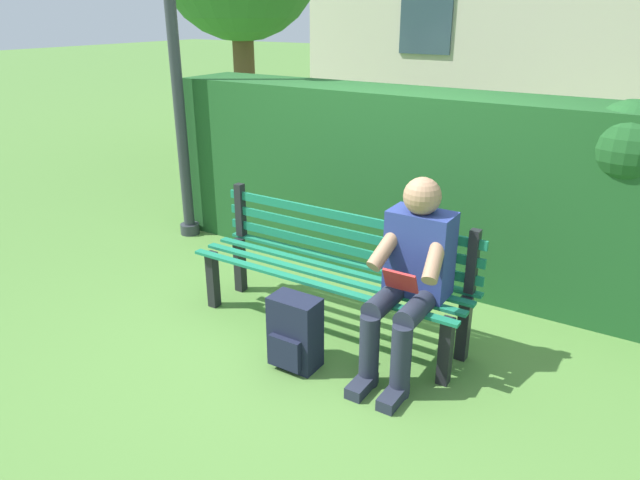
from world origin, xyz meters
name	(u,v)px	position (x,y,z in m)	size (l,w,h in m)	color
ground	(328,330)	(0.00, 0.00, 0.00)	(60.00, 60.00, 0.00)	#517F38
park_bench	(333,267)	(0.00, -0.07, 0.45)	(1.95, 0.47, 0.86)	black
person_seated	(410,273)	(-0.63, 0.10, 0.63)	(0.44, 0.73, 1.18)	navy
hedge_backdrop	(430,182)	(-0.17, -1.27, 0.77)	(4.64, 0.70, 1.54)	#1E5123
backpack	(295,333)	(-0.05, 0.46, 0.22)	(0.30, 0.26, 0.46)	#191E33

